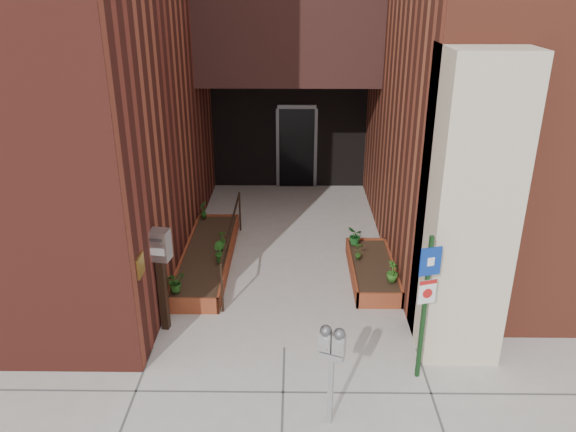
{
  "coord_description": "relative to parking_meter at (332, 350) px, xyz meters",
  "views": [
    {
      "loc": [
        0.14,
        -7.05,
        5.16
      ],
      "look_at": [
        0.04,
        1.8,
        1.41
      ],
      "focal_mm": 35.0,
      "sensor_mm": 36.0,
      "label": 1
    }
  ],
  "objects": [
    {
      "name": "payment_dropbox",
      "position": [
        -2.5,
        2.05,
        0.14
      ],
      "size": [
        0.38,
        0.31,
        1.72
      ],
      "color": "black",
      "rests_on": "ground"
    },
    {
      "name": "handrail",
      "position": [
        -1.65,
        4.19,
        -0.35
      ],
      "size": [
        0.04,
        3.34,
        0.9
      ],
      "color": "black",
      "rests_on": "ground"
    },
    {
      "name": "shrub_left_c",
      "position": [
        -1.85,
        4.31,
        -0.61
      ],
      "size": [
        0.26,
        0.26,
        0.38
      ],
      "primitive_type": "imported",
      "rotation": [
        0.0,
        0.0,
        3.42
      ],
      "color": "#255418",
      "rests_on": "planter_left"
    },
    {
      "name": "shrub_left_b",
      "position": [
        -1.85,
        3.77,
        -0.6
      ],
      "size": [
        0.3,
        0.3,
        0.39
      ],
      "primitive_type": "imported",
      "rotation": [
        0.0,
        0.0,
        2.35
      ],
      "color": "#215618",
      "rests_on": "planter_left"
    },
    {
      "name": "sign_post",
      "position": [
        1.29,
        0.9,
        0.24
      ],
      "size": [
        0.29,
        0.11,
        2.17
      ],
      "color": "#143716",
      "rests_on": "ground"
    },
    {
      "name": "planter_left",
      "position": [
        -2.15,
        4.24,
        -0.97
      ],
      "size": [
        0.9,
        3.6,
        0.3
      ],
      "color": "brown",
      "rests_on": "ground"
    },
    {
      "name": "parking_meter",
      "position": [
        0.0,
        0.0,
        0.0
      ],
      "size": [
        0.33,
        0.22,
        1.42
      ],
      "color": "#9F9FA1",
      "rests_on": "ground"
    },
    {
      "name": "shrub_left_d",
      "position": [
        -2.45,
        5.83,
        -0.6
      ],
      "size": [
        0.24,
        0.24,
        0.39
      ],
      "primitive_type": "imported",
      "rotation": [
        0.0,
        0.0,
        4.9
      ],
      "color": "#1E611B",
      "rests_on": "planter_left"
    },
    {
      "name": "shrub_right_c",
      "position": [
        0.75,
        4.53,
        -0.62
      ],
      "size": [
        0.33,
        0.33,
        0.36
      ],
      "primitive_type": "imported",
      "rotation": [
        0.0,
        0.0,
        4.73
      ],
      "color": "#18551D",
      "rests_on": "planter_right"
    },
    {
      "name": "ground",
      "position": [
        -0.6,
        1.54,
        -1.1
      ],
      "size": [
        80.0,
        80.0,
        0.0
      ],
      "primitive_type": "plane",
      "color": "#9E9991",
      "rests_on": "ground"
    },
    {
      "name": "planter_right",
      "position": [
        1.0,
        3.74,
        -0.96
      ],
      "size": [
        0.8,
        2.2,
        0.3
      ],
      "color": "brown",
      "rests_on": "ground"
    },
    {
      "name": "shrub_right_a",
      "position": [
        1.25,
        3.07,
        -0.61
      ],
      "size": [
        0.29,
        0.29,
        0.37
      ],
      "primitive_type": "imported",
      "rotation": [
        0.0,
        0.0,
        1.03
      ],
      "color": "#2B611B",
      "rests_on": "planter_right"
    },
    {
      "name": "shrub_left_a",
      "position": [
        -2.45,
        2.7,
        -0.62
      ],
      "size": [
        0.45,
        0.45,
        0.35
      ],
      "primitive_type": "imported",
      "rotation": [
        0.0,
        0.0,
        0.81
      ],
      "color": "#235418",
      "rests_on": "planter_left"
    },
    {
      "name": "shrub_right_b",
      "position": [
        0.75,
        3.9,
        -0.62
      ],
      "size": [
        0.19,
        0.19,
        0.35
      ],
      "primitive_type": "imported",
      "rotation": [
        0.0,
        0.0,
        3.09
      ],
      "color": "#255117",
      "rests_on": "planter_right"
    }
  ]
}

